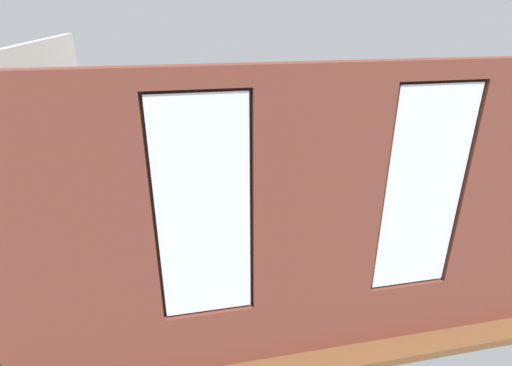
% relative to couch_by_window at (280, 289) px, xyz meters
% --- Properties ---
extents(ground_plane, '(6.97, 6.47, 0.10)m').
position_rel_couch_by_window_xyz_m(ground_plane, '(-0.17, -2.20, -0.38)').
color(ground_plane, brown).
extents(brick_wall_with_windows, '(6.37, 0.30, 3.15)m').
position_rel_couch_by_window_xyz_m(brick_wall_with_windows, '(-0.17, 0.65, 1.20)').
color(brick_wall_with_windows, brown).
rests_on(brick_wall_with_windows, ground_plane).
extents(white_wall_right, '(0.10, 5.47, 3.15)m').
position_rel_couch_by_window_xyz_m(white_wall_right, '(2.97, -2.00, 1.25)').
color(white_wall_right, silver).
rests_on(white_wall_right, ground_plane).
extents(couch_by_window, '(1.94, 0.87, 0.80)m').
position_rel_couch_by_window_xyz_m(couch_by_window, '(0.00, 0.00, 0.00)').
color(couch_by_window, black).
rests_on(couch_by_window, ground_plane).
extents(couch_left, '(0.90, 1.80, 0.80)m').
position_rel_couch_by_window_xyz_m(couch_left, '(-2.65, -1.67, 0.00)').
color(couch_left, black).
rests_on(couch_left, ground_plane).
extents(coffee_table, '(1.39, 0.71, 0.42)m').
position_rel_couch_by_window_xyz_m(coffee_table, '(0.18, -1.95, 0.04)').
color(coffee_table, olive).
rests_on(coffee_table, ground_plane).
extents(cup_ceramic, '(0.08, 0.08, 0.10)m').
position_rel_couch_by_window_xyz_m(cup_ceramic, '(-0.20, -2.07, 0.14)').
color(cup_ceramic, silver).
rests_on(cup_ceramic, coffee_table).
extents(candle_jar, '(0.08, 0.08, 0.13)m').
position_rel_couch_by_window_xyz_m(candle_jar, '(0.60, -1.84, 0.16)').
color(candle_jar, '#B7333D').
rests_on(candle_jar, coffee_table).
extents(table_plant_small, '(0.17, 0.17, 0.26)m').
position_rel_couch_by_window_xyz_m(table_plant_small, '(0.07, -1.84, 0.23)').
color(table_plant_small, '#9E5638').
rests_on(table_plant_small, coffee_table).
extents(remote_silver, '(0.17, 0.07, 0.02)m').
position_rel_couch_by_window_xyz_m(remote_silver, '(0.35, -2.04, 0.10)').
color(remote_silver, '#B2B2B7').
rests_on(remote_silver, coffee_table).
extents(remote_black, '(0.18, 0.07, 0.02)m').
position_rel_couch_by_window_xyz_m(remote_black, '(0.18, -1.95, 0.10)').
color(remote_black, black).
rests_on(remote_black, coffee_table).
extents(media_console, '(1.01, 0.42, 0.50)m').
position_rel_couch_by_window_xyz_m(media_console, '(2.67, -1.79, -0.08)').
color(media_console, black).
rests_on(media_console, ground_plane).
extents(tv_flatscreen, '(1.23, 0.20, 0.81)m').
position_rel_couch_by_window_xyz_m(tv_flatscreen, '(2.67, -1.79, 0.58)').
color(tv_flatscreen, black).
rests_on(tv_flatscreen, media_console).
extents(potted_plant_near_tv, '(0.62, 0.62, 0.86)m').
position_rel_couch_by_window_xyz_m(potted_plant_near_tv, '(2.12, -0.84, 0.24)').
color(potted_plant_near_tv, beige).
rests_on(potted_plant_near_tv, ground_plane).
extents(potted_plant_foreground_right, '(1.07, 1.07, 1.34)m').
position_rel_couch_by_window_xyz_m(potted_plant_foreground_right, '(2.36, -4.40, 0.38)').
color(potted_plant_foreground_right, brown).
rests_on(potted_plant_foreground_right, ground_plane).
extents(potted_plant_between_couches, '(0.80, 0.80, 1.31)m').
position_rel_couch_by_window_xyz_m(potted_plant_between_couches, '(-1.41, -0.05, 0.23)').
color(potted_plant_between_couches, brown).
rests_on(potted_plant_between_couches, ground_plane).
extents(potted_plant_mid_room_small, '(0.26, 0.26, 0.40)m').
position_rel_couch_by_window_xyz_m(potted_plant_mid_room_small, '(-1.00, -3.34, -0.05)').
color(potted_plant_mid_room_small, '#9E5638').
rests_on(potted_plant_mid_room_small, ground_plane).
extents(potted_plant_beside_window_right, '(1.05, 0.99, 1.19)m').
position_rel_couch_by_window_xyz_m(potted_plant_beside_window_right, '(1.58, 0.10, 0.27)').
color(potted_plant_beside_window_right, '#47423D').
rests_on(potted_plant_beside_window_right, ground_plane).
extents(potted_plant_corner_far_left, '(0.94, 1.01, 1.19)m').
position_rel_couch_by_window_xyz_m(potted_plant_corner_far_left, '(-2.79, 0.11, 0.27)').
color(potted_plant_corner_far_left, '#47423D').
rests_on(potted_plant_corner_far_left, ground_plane).
extents(potted_plant_by_left_couch, '(0.35, 0.35, 0.54)m').
position_rel_couch_by_window_xyz_m(potted_plant_by_left_couch, '(-2.25, -3.01, 0.02)').
color(potted_plant_by_left_couch, beige).
rests_on(potted_plant_by_left_couch, ground_plane).
extents(potted_plant_corner_near_left, '(0.92, 0.73, 1.24)m').
position_rel_couch_by_window_xyz_m(potted_plant_corner_near_left, '(-2.80, -4.44, 0.43)').
color(potted_plant_corner_near_left, brown).
rests_on(potted_plant_corner_near_left, ground_plane).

